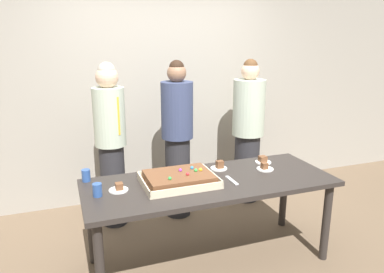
% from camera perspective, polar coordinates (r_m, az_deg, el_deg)
% --- Properties ---
extents(ground_plane, '(12.00, 12.00, 0.00)m').
position_cam_1_polar(ground_plane, '(3.44, 2.64, -18.47)').
color(ground_plane, brown).
extents(interior_back_panel, '(8.00, 0.12, 3.00)m').
position_cam_1_polar(interior_back_panel, '(4.40, -5.26, 9.85)').
color(interior_back_panel, '#9E998E').
rests_on(interior_back_panel, ground_plane).
extents(party_table, '(2.08, 0.81, 0.75)m').
position_cam_1_polar(party_table, '(3.12, 2.79, -8.23)').
color(party_table, '#2D2826').
rests_on(party_table, ground_plane).
extents(sheet_cake, '(0.59, 0.45, 0.11)m').
position_cam_1_polar(sheet_cake, '(3.01, -2.04, -6.53)').
color(sheet_cake, beige).
rests_on(sheet_cake, party_table).
extents(plated_slice_near_left, '(0.15, 0.15, 0.08)m').
position_cam_1_polar(plated_slice_near_left, '(3.34, 4.24, -4.63)').
color(plated_slice_near_left, white).
rests_on(plated_slice_near_left, party_table).
extents(plated_slice_near_right, '(0.15, 0.15, 0.06)m').
position_cam_1_polar(plated_slice_near_right, '(2.94, -11.24, -7.86)').
color(plated_slice_near_right, white).
rests_on(plated_slice_near_right, party_table).
extents(plated_slice_far_left, '(0.15, 0.15, 0.07)m').
position_cam_1_polar(plated_slice_far_left, '(3.38, 11.18, -4.75)').
color(plated_slice_far_left, white).
rests_on(plated_slice_far_left, party_table).
extents(plated_slice_far_right, '(0.15, 0.15, 0.06)m').
position_cam_1_polar(plated_slice_far_right, '(3.56, 10.91, -3.65)').
color(plated_slice_far_right, white).
rests_on(plated_slice_far_right, party_table).
extents(drink_cup_nearest, '(0.07, 0.07, 0.10)m').
position_cam_1_polar(drink_cup_nearest, '(3.17, -16.06, -5.80)').
color(drink_cup_nearest, '#2D5199').
rests_on(drink_cup_nearest, party_table).
extents(drink_cup_middle, '(0.07, 0.07, 0.10)m').
position_cam_1_polar(drink_cup_middle, '(2.86, -14.41, -8.04)').
color(drink_cup_middle, '#2D5199').
rests_on(drink_cup_middle, party_table).
extents(cake_server_utensil, '(0.03, 0.20, 0.01)m').
position_cam_1_polar(cake_server_utensil, '(3.09, 6.16, -6.74)').
color(cake_server_utensil, silver).
rests_on(cake_server_utensil, party_table).
extents(person_serving_front, '(0.33, 0.33, 1.68)m').
position_cam_1_polar(person_serving_front, '(3.88, -2.28, -0.23)').
color(person_serving_front, '#28282D').
rests_on(person_serving_front, ground_plane).
extents(person_green_shirt_behind, '(0.31, 0.31, 1.68)m').
position_cam_1_polar(person_green_shirt_behind, '(3.76, -12.44, -0.85)').
color(person_green_shirt_behind, '#28282D').
rests_on(person_green_shirt_behind, ground_plane).
extents(person_striped_tie_right, '(0.37, 0.37, 1.67)m').
position_cam_1_polar(person_striped_tie_right, '(4.32, 8.64, 0.98)').
color(person_striped_tie_right, '#28282D').
rests_on(person_striped_tie_right, ground_plane).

